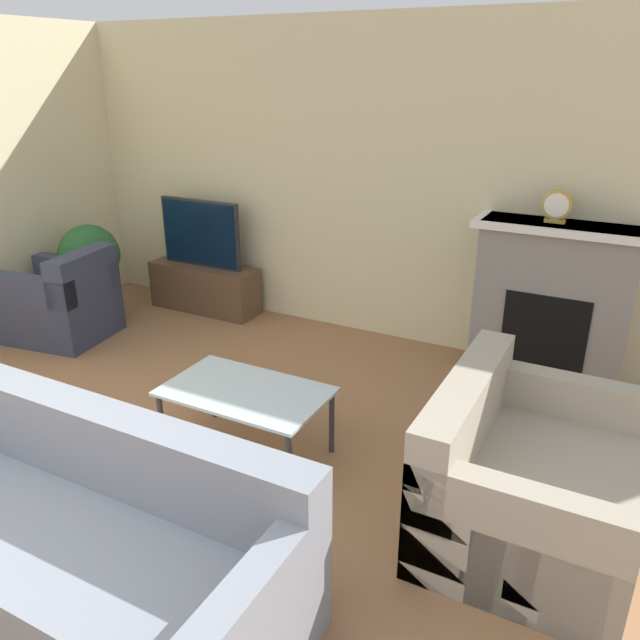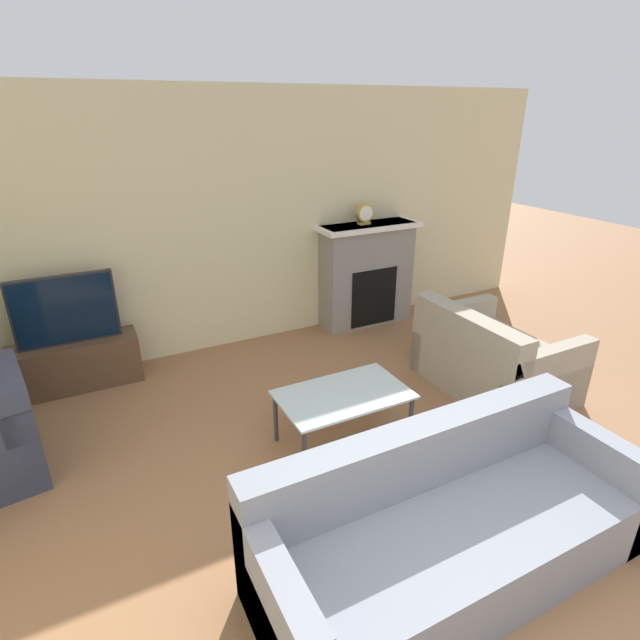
% 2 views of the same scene
% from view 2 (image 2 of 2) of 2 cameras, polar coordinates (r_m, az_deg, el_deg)
% --- Properties ---
extents(wall_back, '(8.56, 0.06, 2.70)m').
position_cam_2_polar(wall_back, '(5.36, -12.51, 10.44)').
color(wall_back, beige).
rests_on(wall_back, ground_plane).
extents(fireplace, '(1.24, 0.43, 1.23)m').
position_cam_2_polar(fireplace, '(6.06, 5.35, 5.41)').
color(fireplace, gray).
rests_on(fireplace, ground_plane).
extents(tv_stand, '(1.13, 0.36, 0.47)m').
position_cam_2_polar(tv_stand, '(5.28, -26.04, -4.57)').
color(tv_stand, brown).
rests_on(tv_stand, ground_plane).
extents(tv, '(0.88, 0.06, 0.65)m').
position_cam_2_polar(tv, '(5.07, -27.13, 1.03)').
color(tv, '#232328').
rests_on(tv, tv_stand).
extents(couch_sectional, '(2.25, 0.86, 0.82)m').
position_cam_2_polar(couch_sectional, '(3.13, 14.31, -22.13)').
color(couch_sectional, gray).
rests_on(couch_sectional, ground_plane).
extents(couch_loveseat, '(0.97, 1.30, 0.82)m').
position_cam_2_polar(couch_loveseat, '(4.97, 18.98, -4.38)').
color(couch_loveseat, '#9E937F').
rests_on(couch_loveseat, ground_plane).
extents(coffee_table, '(1.00, 0.61, 0.45)m').
position_cam_2_polar(coffee_table, '(3.91, 2.67, -8.94)').
color(coffee_table, '#333338').
rests_on(coffee_table, ground_plane).
extents(mantel_clock, '(0.21, 0.07, 0.24)m').
position_cam_2_polar(mantel_clock, '(5.85, 5.11, 12.01)').
color(mantel_clock, '#B79338').
rests_on(mantel_clock, fireplace).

